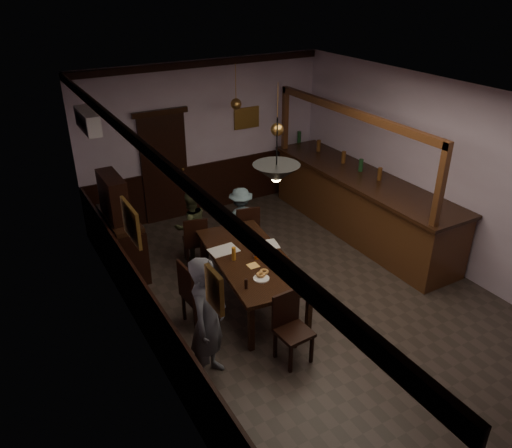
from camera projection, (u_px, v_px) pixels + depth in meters
room at (331, 218)px, 6.66m from camera, size 5.01×8.01×3.01m
dining_table at (251, 261)px, 7.23m from camera, size 1.26×2.30×0.75m
chair_far_left at (196, 239)px, 8.21m from camera, size 0.48×0.48×0.90m
chair_far_right at (247, 228)px, 8.51m from camera, size 0.48×0.48×0.94m
chair_near at (290, 324)px, 6.22m from camera, size 0.43×0.43×0.94m
chair_side at (194, 292)px, 6.80m from camera, size 0.46×0.46×0.98m
person_standing at (208, 321)px, 5.78m from camera, size 0.72×0.69×1.66m
person_seated_left at (191, 226)px, 8.38m from camera, size 0.60×0.48×1.22m
person_seated_right at (241, 219)px, 8.71m from camera, size 0.80×0.54×1.14m
newspaper_left at (224, 250)px, 7.38m from camera, size 0.43×0.31×0.01m
newspaper_right at (264, 245)px, 7.51m from camera, size 0.48×0.39×0.01m
napkin at (253, 266)px, 7.00m from camera, size 0.17×0.17×0.00m
saucer at (285, 271)px, 6.86m from camera, size 0.15×0.15×0.01m
coffee_cup at (288, 269)px, 6.82m from camera, size 0.09×0.09×0.07m
pastry_plate at (261, 278)px, 6.70m from camera, size 0.22×0.22×0.01m
pastry_ring_a at (261, 275)px, 6.73m from camera, size 0.13×0.13×0.04m
pastry_ring_b at (264, 272)px, 6.80m from camera, size 0.13×0.13×0.04m
soda_can at (257, 255)px, 7.15m from camera, size 0.07×0.07×0.12m
beer_glass at (234, 254)px, 7.10m from camera, size 0.06×0.06×0.20m
water_glass at (256, 252)px, 7.20m from camera, size 0.06×0.06×0.15m
pepper_mill at (246, 284)px, 6.47m from camera, size 0.04×0.04×0.14m
sideboard at (121, 234)px, 8.01m from camera, size 0.45×1.27×1.68m
bar_counter at (360, 203)px, 9.20m from camera, size 1.00×4.30×2.41m
door_back at (165, 169)px, 9.52m from camera, size 0.90×0.06×2.10m
ac_unit at (88, 121)px, 7.41m from camera, size 0.20×0.85×0.30m
picture_left_small at (214, 290)px, 4.04m from camera, size 0.04×0.28×0.36m
picture_left_large at (131, 223)px, 6.10m from camera, size 0.04×0.62×0.48m
picture_back at (247, 118)px, 9.98m from camera, size 0.55×0.04×0.42m
pendant_iron at (276, 173)px, 5.82m from camera, size 0.56×0.56×0.77m
pendant_brass_mid at (277, 130)px, 7.53m from camera, size 0.20×0.20×0.81m
pendant_brass_far at (236, 104)px, 8.94m from camera, size 0.20×0.20×0.81m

